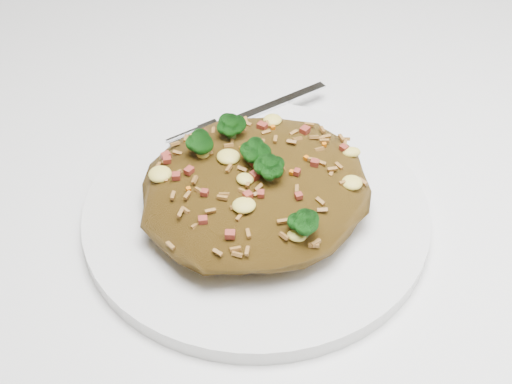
% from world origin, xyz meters
% --- Properties ---
extents(dining_table, '(1.20, 0.80, 0.75)m').
position_xyz_m(dining_table, '(0.00, 0.00, 0.66)').
color(dining_table, white).
rests_on(dining_table, ground).
extents(plate, '(0.27, 0.27, 0.01)m').
position_xyz_m(plate, '(0.03, -0.06, 0.76)').
color(plate, white).
rests_on(plate, dining_table).
extents(fried_rice, '(0.18, 0.16, 0.06)m').
position_xyz_m(fried_rice, '(0.03, -0.06, 0.79)').
color(fried_rice, brown).
rests_on(fried_rice, plate).
extents(fork, '(0.16, 0.03, 0.00)m').
position_xyz_m(fork, '(0.11, 0.03, 0.77)').
color(fork, silver).
rests_on(fork, plate).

